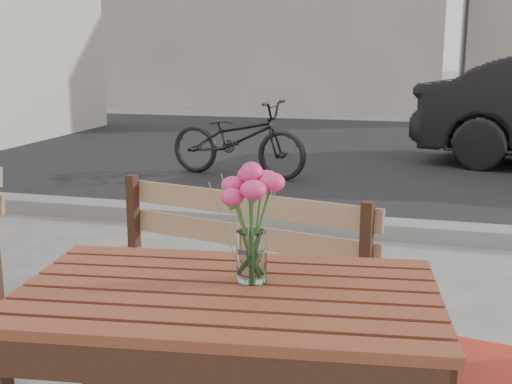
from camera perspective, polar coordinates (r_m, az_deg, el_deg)
street at (r=7.01m, az=8.74°, el=1.27°), size 30.00×8.12×0.12m
main_table at (r=1.88m, az=-2.52°, el=-12.04°), size 1.26×0.83×0.73m
main_bench at (r=2.87m, az=-2.21°, el=-5.72°), size 1.36×0.67×0.81m
main_vase at (r=1.83m, az=-0.40°, el=-1.44°), size 0.19×0.19×0.35m
bicycle at (r=7.09m, az=-1.65°, el=4.78°), size 1.69×0.84×0.85m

